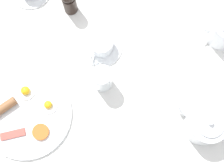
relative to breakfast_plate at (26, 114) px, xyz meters
name	(u,v)px	position (x,y,z in m)	size (l,w,h in m)	color
ground_plane	(112,116)	(0.18, -0.26, -0.77)	(8.00, 8.00, 0.00)	#333338
table	(112,90)	(0.18, -0.26, -0.08)	(0.92, 1.23, 0.76)	white
breakfast_plate	(26,114)	(0.00, 0.00, 0.00)	(0.31, 0.31, 0.04)	white
teapot_near	(205,125)	(0.12, -0.59, 0.05)	(0.12, 0.20, 0.13)	white
teacup_with_saucer_right	(101,45)	(0.31, -0.18, 0.02)	(0.16, 0.16, 0.06)	white
water_glass_short	(102,78)	(0.18, -0.22, 0.05)	(0.07, 0.07, 0.11)	white
pepper_grinder	(69,1)	(0.42, -0.03, 0.06)	(0.05, 0.05, 0.13)	black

